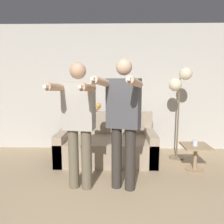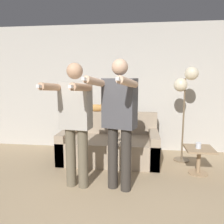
{
  "view_description": "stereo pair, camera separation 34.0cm",
  "coord_description": "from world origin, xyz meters",
  "px_view_note": "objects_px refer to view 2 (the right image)",
  "views": [
    {
      "loc": [
        -0.01,
        -1.56,
        1.51
      ],
      "look_at": [
        -0.08,
        1.8,
        0.99
      ],
      "focal_mm": 35.0,
      "sensor_mm": 36.0,
      "label": 1
    },
    {
      "loc": [
        0.33,
        -1.54,
        1.51
      ],
      "look_at": [
        -0.08,
        1.8,
        0.99
      ],
      "focal_mm": 35.0,
      "sensor_mm": 36.0,
      "label": 2
    }
  ],
  "objects_px": {
    "person_right": "(119,116)",
    "side_table": "(199,155)",
    "couch": "(110,145)",
    "cat": "(97,107)",
    "floor_lamp": "(186,86)",
    "person_left": "(75,118)",
    "cup": "(198,145)"
  },
  "relations": [
    {
      "from": "cat",
      "to": "side_table",
      "type": "relative_size",
      "value": 1.11
    },
    {
      "from": "person_left",
      "to": "person_right",
      "type": "bearing_deg",
      "value": 8.16
    },
    {
      "from": "person_right",
      "to": "couch",
      "type": "bearing_deg",
      "value": 121.41
    },
    {
      "from": "couch",
      "to": "cup",
      "type": "distance_m",
      "value": 1.55
    },
    {
      "from": "person_left",
      "to": "person_right",
      "type": "height_order",
      "value": "person_right"
    },
    {
      "from": "floor_lamp",
      "to": "cup",
      "type": "distance_m",
      "value": 1.08
    },
    {
      "from": "couch",
      "to": "side_table",
      "type": "bearing_deg",
      "value": -17.05
    },
    {
      "from": "person_right",
      "to": "side_table",
      "type": "height_order",
      "value": "person_right"
    },
    {
      "from": "side_table",
      "to": "floor_lamp",
      "type": "bearing_deg",
      "value": 104.88
    },
    {
      "from": "couch",
      "to": "person_right",
      "type": "distance_m",
      "value": 1.37
    },
    {
      "from": "cat",
      "to": "cup",
      "type": "distance_m",
      "value": 2.01
    },
    {
      "from": "person_left",
      "to": "side_table",
      "type": "height_order",
      "value": "person_left"
    },
    {
      "from": "cat",
      "to": "side_table",
      "type": "xyz_separation_m",
      "value": [
        1.79,
        -0.81,
        -0.63
      ]
    },
    {
      "from": "couch",
      "to": "person_left",
      "type": "relative_size",
      "value": 1.03
    },
    {
      "from": "floor_lamp",
      "to": "cup",
      "type": "bearing_deg",
      "value": -77.64
    },
    {
      "from": "person_right",
      "to": "floor_lamp",
      "type": "height_order",
      "value": "person_right"
    },
    {
      "from": "floor_lamp",
      "to": "cup",
      "type": "xyz_separation_m",
      "value": [
        0.12,
        -0.57,
        -0.91
      ]
    },
    {
      "from": "couch",
      "to": "person_left",
      "type": "xyz_separation_m",
      "value": [
        -0.32,
        -1.11,
        0.72
      ]
    },
    {
      "from": "person_right",
      "to": "floor_lamp",
      "type": "relative_size",
      "value": 1.02
    },
    {
      "from": "person_left",
      "to": "cat",
      "type": "distance_m",
      "value": 1.47
    },
    {
      "from": "person_right",
      "to": "side_table",
      "type": "bearing_deg",
      "value": 46.1
    },
    {
      "from": "floor_lamp",
      "to": "cat",
      "type": "bearing_deg",
      "value": 171.09
    },
    {
      "from": "person_left",
      "to": "side_table",
      "type": "bearing_deg",
      "value": 28.02
    },
    {
      "from": "person_left",
      "to": "cup",
      "type": "distance_m",
      "value": 1.96
    },
    {
      "from": "couch",
      "to": "cat",
      "type": "relative_size",
      "value": 3.68
    },
    {
      "from": "person_right",
      "to": "cup",
      "type": "xyz_separation_m",
      "value": [
        1.19,
        0.64,
        -0.55
      ]
    },
    {
      "from": "couch",
      "to": "cat",
      "type": "bearing_deg",
      "value": 130.95
    },
    {
      "from": "couch",
      "to": "side_table",
      "type": "distance_m",
      "value": 1.56
    },
    {
      "from": "person_left",
      "to": "cup",
      "type": "bearing_deg",
      "value": 27.74
    },
    {
      "from": "person_left",
      "to": "cup",
      "type": "xyz_separation_m",
      "value": [
        1.78,
        0.64,
        -0.52
      ]
    },
    {
      "from": "person_left",
      "to": "floor_lamp",
      "type": "height_order",
      "value": "floor_lamp"
    },
    {
      "from": "person_right",
      "to": "floor_lamp",
      "type": "xyz_separation_m",
      "value": [
        1.07,
        1.21,
        0.36
      ]
    }
  ]
}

